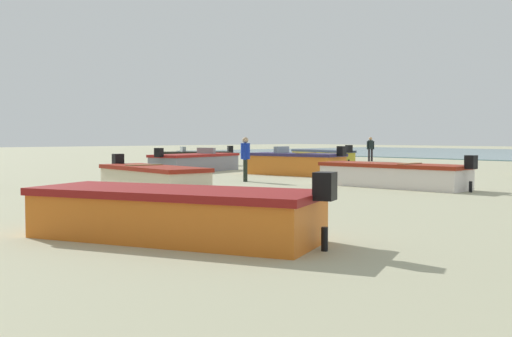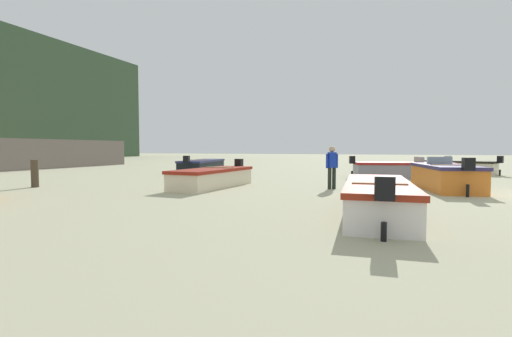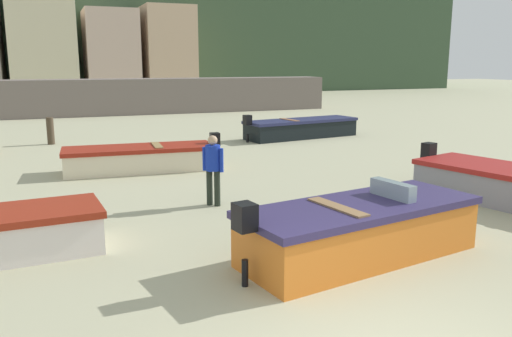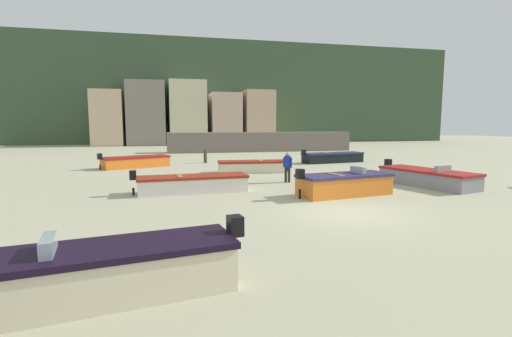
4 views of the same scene
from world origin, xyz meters
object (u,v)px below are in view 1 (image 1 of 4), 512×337
(beach_walker_distant, at_px, (245,155))
(boat_yellow_4, at_px, (322,157))
(boat_orange_3, at_px, (175,214))
(boat_grey_7, at_px, (195,162))
(boat_orange_8, at_px, (296,164))
(boat_cream_6, at_px, (195,158))
(boat_white_9, at_px, (393,175))
(beach_walker_foreground, at_px, (370,147))
(boat_cream_0, at_px, (152,178))

(beach_walker_distant, bearing_deg, boat_yellow_4, 166.29)
(boat_orange_3, relative_size, beach_walker_distant, 3.06)
(boat_grey_7, height_order, boat_orange_8, boat_orange_8)
(boat_cream_6, height_order, beach_walker_distant, beach_walker_distant)
(boat_orange_3, distance_m, boat_white_9, 11.47)
(boat_white_9, xyz_separation_m, beach_walker_foreground, (13.11, -16.41, 0.56))
(boat_orange_8, bearing_deg, beach_walker_foreground, 15.28)
(beach_walker_foreground, bearing_deg, boat_yellow_4, -143.66)
(boat_cream_0, bearing_deg, boat_grey_7, -130.06)
(boat_orange_3, height_order, boat_yellow_4, boat_yellow_4)
(boat_orange_3, height_order, boat_cream_6, boat_orange_3)
(boat_orange_8, height_order, beach_walker_foreground, beach_walker_foreground)
(boat_cream_6, xyz_separation_m, boat_grey_7, (-4.52, 3.37, 0.01))
(boat_cream_0, distance_m, boat_cream_6, 15.98)
(boat_orange_8, distance_m, boat_white_9, 6.80)
(boat_orange_8, xyz_separation_m, boat_white_9, (-6.43, 2.19, -0.09))
(boat_yellow_4, bearing_deg, beach_walker_distant, -136.08)
(boat_cream_0, distance_m, beach_walker_distant, 4.69)
(boat_grey_7, relative_size, beach_walker_distant, 3.23)
(beach_walker_foreground, bearing_deg, boat_white_9, -112.55)
(boat_yellow_4, bearing_deg, boat_white_9, -116.97)
(boat_yellow_4, relative_size, beach_walker_foreground, 3.20)
(boat_grey_7, distance_m, boat_orange_8, 5.42)
(boat_cream_0, xyz_separation_m, boat_white_9, (-4.23, -6.39, 0.01))
(beach_walker_foreground, bearing_deg, boat_cream_6, -165.35)
(boat_cream_0, height_order, boat_orange_3, boat_orange_3)
(boat_cream_0, bearing_deg, beach_walker_foreground, -154.69)
(boat_cream_0, bearing_deg, boat_orange_8, -161.55)
(boat_orange_3, relative_size, boat_white_9, 0.94)
(boat_orange_3, xyz_separation_m, boat_yellow_4, (15.80, -21.66, 0.02))
(boat_grey_7, distance_m, beach_walker_foreground, 15.66)
(boat_cream_6, xyz_separation_m, beach_walker_foreground, (-3.09, -12.22, 0.54))
(boat_cream_0, distance_m, boat_yellow_4, 18.94)
(boat_grey_7, xyz_separation_m, beach_walker_distant, (-6.55, 2.65, 0.53))
(boat_white_9, bearing_deg, boat_grey_7, 82.03)
(boat_cream_6, distance_m, boat_orange_8, 9.97)
(boat_grey_7, distance_m, boat_white_9, 11.71)
(boat_orange_3, bearing_deg, boat_white_9, -6.85)
(boat_cream_6, height_order, boat_orange_8, boat_orange_8)
(boat_orange_8, distance_m, beach_walker_foreground, 15.71)
(beach_walker_foreground, relative_size, beach_walker_distant, 1.00)
(boat_cream_6, distance_m, beach_walker_foreground, 12.61)
(boat_orange_3, height_order, beach_walker_foreground, beach_walker_foreground)
(boat_yellow_4, relative_size, boat_orange_8, 1.14)
(boat_cream_0, distance_m, boat_orange_3, 8.92)
(boat_cream_0, relative_size, boat_orange_3, 0.96)
(boat_white_9, height_order, beach_walker_distant, beach_walker_distant)
(beach_walker_distant, bearing_deg, beach_walker_foreground, 159.95)
(boat_grey_7, xyz_separation_m, boat_white_9, (-11.68, 0.83, -0.03))
(boat_grey_7, height_order, boat_white_9, boat_grey_7)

